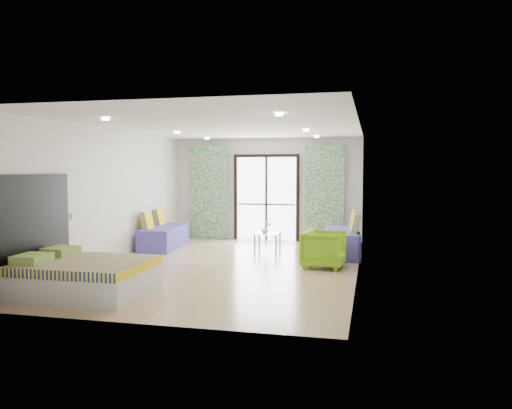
% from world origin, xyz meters
% --- Properties ---
extents(floor, '(5.00, 7.50, 0.01)m').
position_xyz_m(floor, '(0.00, 0.00, 0.00)').
color(floor, tan).
rests_on(floor, ground).
extents(ceiling, '(5.00, 7.50, 0.01)m').
position_xyz_m(ceiling, '(0.00, 0.00, 2.70)').
color(ceiling, silver).
rests_on(ceiling, ground).
extents(wall_back, '(5.00, 0.01, 2.70)m').
position_xyz_m(wall_back, '(0.00, 3.75, 1.35)').
color(wall_back, silver).
rests_on(wall_back, ground).
extents(wall_front, '(5.00, 0.01, 2.70)m').
position_xyz_m(wall_front, '(0.00, -3.75, 1.35)').
color(wall_front, silver).
rests_on(wall_front, ground).
extents(wall_left, '(0.01, 7.50, 2.70)m').
position_xyz_m(wall_left, '(-2.50, 0.00, 1.35)').
color(wall_left, silver).
rests_on(wall_left, ground).
extents(wall_right, '(0.01, 7.50, 2.70)m').
position_xyz_m(wall_right, '(2.50, 0.00, 1.35)').
color(wall_right, silver).
rests_on(wall_right, ground).
extents(balcony_door, '(1.76, 0.08, 2.28)m').
position_xyz_m(balcony_door, '(0.00, 3.72, 1.26)').
color(balcony_door, black).
rests_on(balcony_door, floor).
extents(balcony_rail, '(1.52, 0.03, 0.04)m').
position_xyz_m(balcony_rail, '(0.00, 3.73, 0.95)').
color(balcony_rail, '#595451').
rests_on(balcony_rail, balcony_door).
extents(curtain_left, '(1.00, 0.10, 2.50)m').
position_xyz_m(curtain_left, '(-1.55, 3.57, 1.25)').
color(curtain_left, white).
rests_on(curtain_left, floor).
extents(curtain_right, '(1.00, 0.10, 2.50)m').
position_xyz_m(curtain_right, '(1.55, 3.57, 1.25)').
color(curtain_right, white).
rests_on(curtain_right, floor).
extents(downlight_a, '(0.12, 0.12, 0.02)m').
position_xyz_m(downlight_a, '(-1.40, -2.00, 2.67)').
color(downlight_a, '#FFE0B2').
rests_on(downlight_a, ceiling).
extents(downlight_b, '(0.12, 0.12, 0.02)m').
position_xyz_m(downlight_b, '(1.40, -2.00, 2.67)').
color(downlight_b, '#FFE0B2').
rests_on(downlight_b, ceiling).
extents(downlight_c, '(0.12, 0.12, 0.02)m').
position_xyz_m(downlight_c, '(-1.40, 1.00, 2.67)').
color(downlight_c, '#FFE0B2').
rests_on(downlight_c, ceiling).
extents(downlight_d, '(0.12, 0.12, 0.02)m').
position_xyz_m(downlight_d, '(1.40, 1.00, 2.67)').
color(downlight_d, '#FFE0B2').
rests_on(downlight_d, ceiling).
extents(downlight_e, '(0.12, 0.12, 0.02)m').
position_xyz_m(downlight_e, '(-1.40, 3.00, 2.67)').
color(downlight_e, '#FFE0B2').
rests_on(downlight_e, ceiling).
extents(downlight_f, '(0.12, 0.12, 0.02)m').
position_xyz_m(downlight_f, '(1.40, 3.00, 2.67)').
color(downlight_f, '#FFE0B2').
rests_on(downlight_f, ceiling).
extents(headboard, '(0.06, 2.10, 1.50)m').
position_xyz_m(headboard, '(-2.46, -2.57, 1.05)').
color(headboard, black).
rests_on(headboard, floor).
extents(switch_plate, '(0.02, 0.10, 0.10)m').
position_xyz_m(switch_plate, '(-2.47, -1.32, 1.05)').
color(switch_plate, silver).
rests_on(switch_plate, wall_left).
extents(bed, '(1.84, 1.50, 0.63)m').
position_xyz_m(bed, '(-1.47, -2.57, 0.26)').
color(bed, silver).
rests_on(bed, floor).
extents(daybed_left, '(0.91, 1.91, 0.91)m').
position_xyz_m(daybed_left, '(-2.12, 1.81, 0.28)').
color(daybed_left, '#4C46A7').
rests_on(daybed_left, floor).
extents(daybed_right, '(0.89, 2.02, 0.97)m').
position_xyz_m(daybed_right, '(2.12, 1.83, 0.30)').
color(daybed_right, '#4C46A7').
rests_on(daybed_right, floor).
extents(coffee_table, '(0.58, 0.58, 0.67)m').
position_xyz_m(coffee_table, '(0.35, 2.21, 0.34)').
color(coffee_table, silver).
rests_on(coffee_table, floor).
extents(vase, '(0.18, 0.19, 0.16)m').
position_xyz_m(vase, '(0.30, 2.16, 0.47)').
color(vase, white).
rests_on(vase, coffee_table).
extents(armchair, '(0.77, 0.82, 0.78)m').
position_xyz_m(armchair, '(1.85, 0.26, 0.39)').
color(armchair, '#73B116').
rests_on(armchair, floor).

